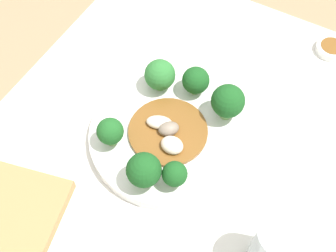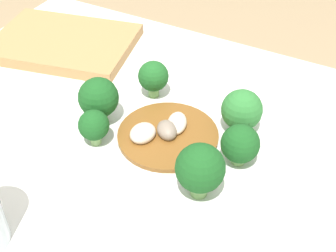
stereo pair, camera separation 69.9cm
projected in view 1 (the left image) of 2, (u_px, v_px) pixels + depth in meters
name	position (u px, v px, depth m)	size (l,w,h in m)	color
table	(168.00, 229.00, 1.14)	(0.86, 0.66, 0.74)	silver
plate	(168.00, 135.00, 0.83)	(0.28, 0.28, 0.02)	white
broccoli_northwest	(228.00, 101.00, 0.81)	(0.06, 0.06, 0.07)	#70A356
broccoli_southwest	(160.00, 75.00, 0.85)	(0.06, 0.06, 0.06)	#7AAD5B
broccoli_east	(144.00, 171.00, 0.74)	(0.06, 0.06, 0.07)	#89B76B
broccoli_southeast	(110.00, 132.00, 0.78)	(0.05, 0.05, 0.06)	#7AAD5B
broccoli_northeast	(175.00, 174.00, 0.74)	(0.04, 0.04, 0.05)	#89B76B
broccoli_west	(196.00, 81.00, 0.84)	(0.05, 0.05, 0.06)	#89B76B
stirfry_center	(168.00, 132.00, 0.81)	(0.14, 0.14, 0.02)	brown
drinking_glass	(275.00, 248.00, 0.67)	(0.07, 0.07, 0.12)	silver
sauce_dish	(332.00, 48.00, 0.95)	(0.06, 0.06, 0.02)	white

